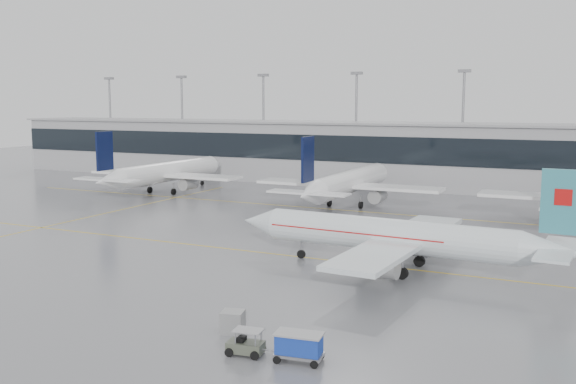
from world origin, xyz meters
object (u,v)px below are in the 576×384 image
at_px(baggage_cart, 299,345).
at_px(gse_unit, 233,322).
at_px(air_canada_jet, 400,237).
at_px(baggage_tug, 246,346).

relative_size(baggage_cart, gse_unit, 2.07).
xyz_separation_m(air_canada_jet, baggage_tug, (-3.17, -24.60, -2.74)).
bearing_deg(baggage_tug, gse_unit, 123.76).
height_order(air_canada_jet, gse_unit, air_canada_jet).
bearing_deg(air_canada_jet, gse_unit, 77.58).
bearing_deg(gse_unit, baggage_cart, -37.67).
relative_size(air_canada_jet, gse_unit, 22.25).
bearing_deg(air_canada_jet, baggage_tug, 85.87).
height_order(baggage_cart, gse_unit, baggage_cart).
distance_m(baggage_cart, gse_unit, 6.94).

